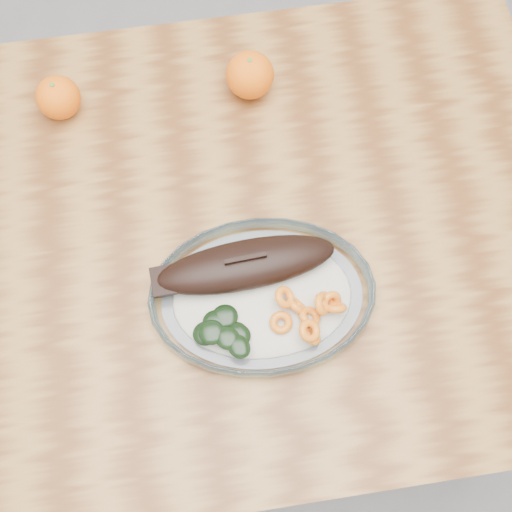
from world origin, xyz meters
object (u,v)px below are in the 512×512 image
at_px(dining_table, 195,258).
at_px(plated_meal, 261,294).
at_px(orange_left, 58,98).
at_px(orange_right, 250,75).

height_order(dining_table, plated_meal, plated_meal).
distance_m(orange_left, orange_right, 0.31).
distance_m(plated_meal, orange_left, 0.45).
bearing_deg(dining_table, orange_right, 62.27).
height_order(plated_meal, orange_right, plated_meal).
bearing_deg(dining_table, plated_meal, -50.77).
height_order(dining_table, orange_right, orange_right).
xyz_separation_m(dining_table, orange_right, (0.13, 0.25, 0.14)).
bearing_deg(orange_left, plated_meal, -53.47).
bearing_deg(orange_right, orange_left, 178.91).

